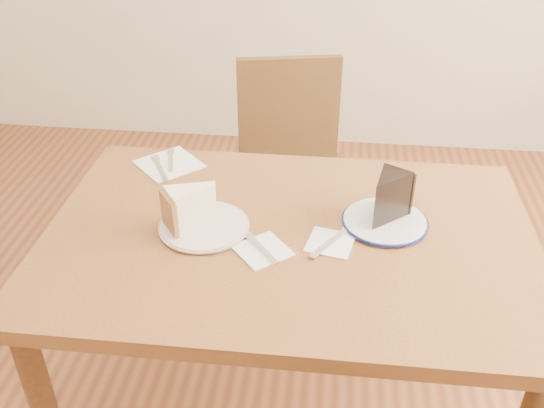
{
  "coord_description": "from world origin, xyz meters",
  "views": [
    {
      "loc": [
        0.1,
        -1.21,
        1.61
      ],
      "look_at": [
        -0.05,
        0.05,
        0.8
      ],
      "focal_mm": 40.0,
      "sensor_mm": 36.0,
      "label": 1
    }
  ],
  "objects_px": {
    "carrot_cake": "(194,207)",
    "chair_far": "(292,175)",
    "plate_navy": "(385,222)",
    "chocolate_cake": "(385,201)",
    "plate_cream": "(204,226)",
    "table": "(288,264)"
  },
  "relations": [
    {
      "from": "chair_far",
      "to": "plate_navy",
      "type": "distance_m",
      "value": 0.75
    },
    {
      "from": "plate_cream",
      "to": "chocolate_cake",
      "type": "relative_size",
      "value": 1.83
    },
    {
      "from": "chair_far",
      "to": "chocolate_cake",
      "type": "height_order",
      "value": "chair_far"
    },
    {
      "from": "table",
      "to": "chocolate_cake",
      "type": "bearing_deg",
      "value": 16.28
    },
    {
      "from": "carrot_cake",
      "to": "chocolate_cake",
      "type": "bearing_deg",
      "value": 62.53
    },
    {
      "from": "plate_navy",
      "to": "carrot_cake",
      "type": "xyz_separation_m",
      "value": [
        -0.47,
        -0.06,
        0.05
      ]
    },
    {
      "from": "plate_navy",
      "to": "chocolate_cake",
      "type": "xyz_separation_m",
      "value": [
        -0.0,
        0.0,
        0.06
      ]
    },
    {
      "from": "carrot_cake",
      "to": "plate_navy",
      "type": "bearing_deg",
      "value": 62.4
    },
    {
      "from": "table",
      "to": "chocolate_cake",
      "type": "distance_m",
      "value": 0.29
    },
    {
      "from": "chair_far",
      "to": "plate_cream",
      "type": "distance_m",
      "value": 0.78
    },
    {
      "from": "table",
      "to": "plate_navy",
      "type": "relative_size",
      "value": 5.82
    },
    {
      "from": "plate_cream",
      "to": "carrot_cake",
      "type": "height_order",
      "value": "carrot_cake"
    },
    {
      "from": "chair_far",
      "to": "carrot_cake",
      "type": "relative_size",
      "value": 7.52
    },
    {
      "from": "chair_far",
      "to": "plate_cream",
      "type": "xyz_separation_m",
      "value": [
        -0.16,
        -0.72,
        0.26
      ]
    },
    {
      "from": "plate_cream",
      "to": "carrot_cake",
      "type": "relative_size",
      "value": 1.8
    },
    {
      "from": "chair_far",
      "to": "chocolate_cake",
      "type": "relative_size",
      "value": 7.65
    },
    {
      "from": "plate_navy",
      "to": "chocolate_cake",
      "type": "relative_size",
      "value": 1.76
    },
    {
      "from": "plate_navy",
      "to": "carrot_cake",
      "type": "height_order",
      "value": "carrot_cake"
    },
    {
      "from": "table",
      "to": "plate_cream",
      "type": "distance_m",
      "value": 0.23
    },
    {
      "from": "carrot_cake",
      "to": "chair_far",
      "type": "bearing_deg",
      "value": 129.93
    },
    {
      "from": "plate_navy",
      "to": "chair_far",
      "type": "bearing_deg",
      "value": 113.61
    },
    {
      "from": "plate_cream",
      "to": "chocolate_cake",
      "type": "bearing_deg",
      "value": 9.18
    }
  ]
}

